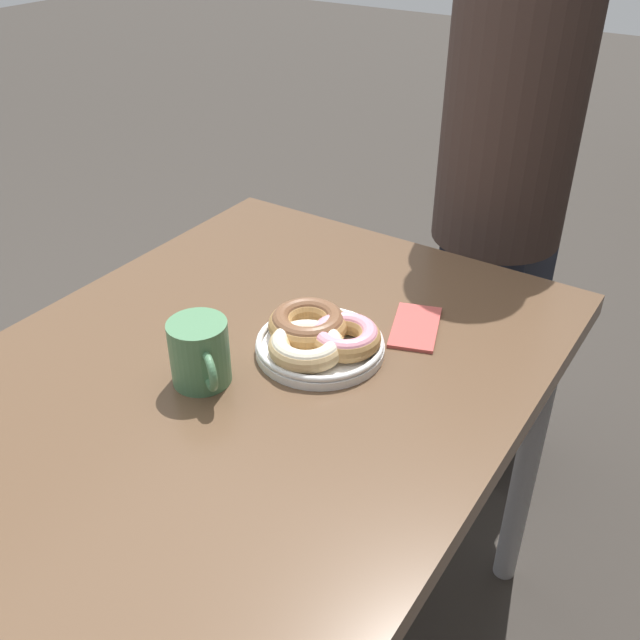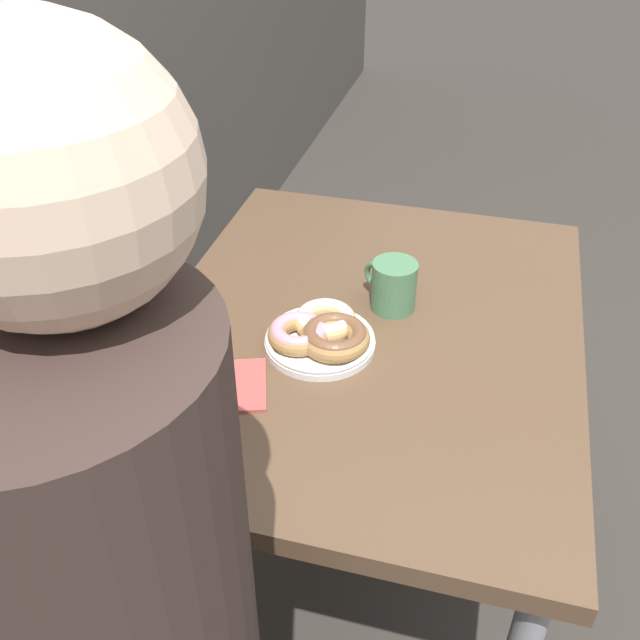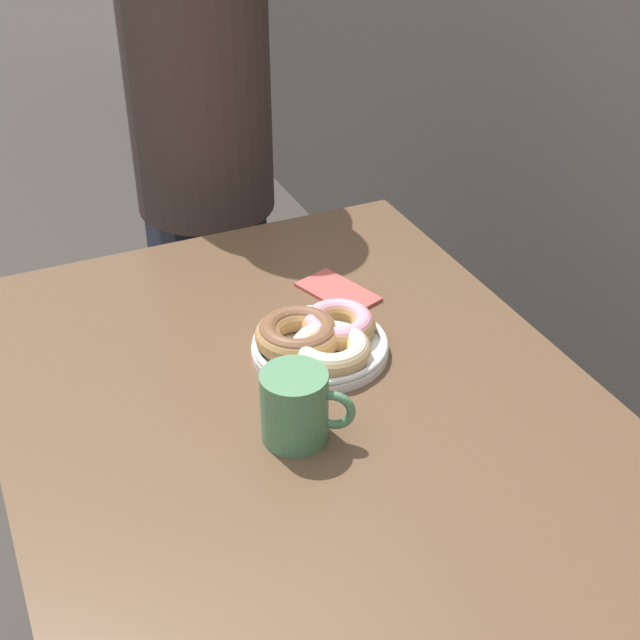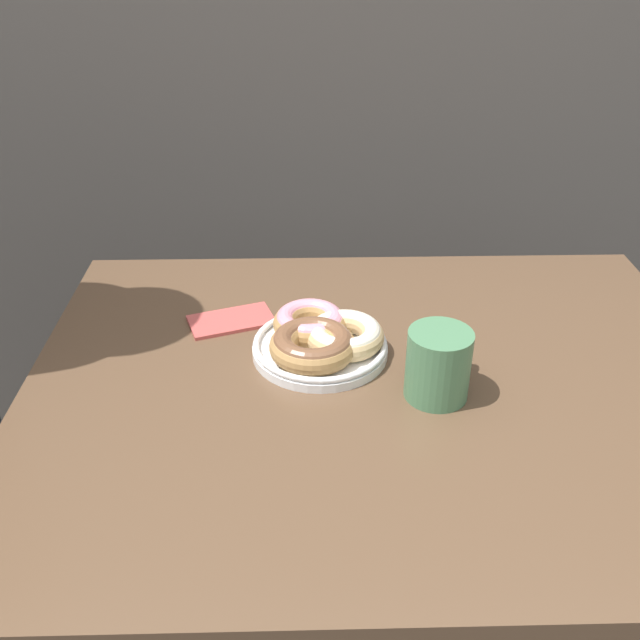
# 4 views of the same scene
# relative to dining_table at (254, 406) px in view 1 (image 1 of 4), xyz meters

# --- Properties ---
(ground_plane) EXTENTS (14.00, 14.00, 0.00)m
(ground_plane) POSITION_rel_dining_table_xyz_m (0.00, -0.26, -0.66)
(ground_plane) COLOR #38332D
(dining_table) EXTENTS (1.03, 0.82, 0.75)m
(dining_table) POSITION_rel_dining_table_xyz_m (0.00, 0.00, 0.00)
(dining_table) COLOR brown
(dining_table) RESTS_ON ground_plane
(donut_plate) EXTENTS (0.22, 0.23, 0.06)m
(donut_plate) POSITION_rel_dining_table_xyz_m (-0.09, 0.07, 0.11)
(donut_plate) COLOR white
(donut_plate) RESTS_ON dining_table
(coffee_mug) EXTENTS (0.09, 0.12, 0.10)m
(coffee_mug) POSITION_rel_dining_table_xyz_m (0.07, -0.04, 0.14)
(coffee_mug) COLOR #4C7F56
(coffee_mug) RESTS_ON dining_table
(person_figure) EXTENTS (0.37, 0.29, 1.48)m
(person_figure) POSITION_rel_dining_table_xyz_m (-0.77, 0.11, 0.11)
(person_figure) COLOR #232838
(person_figure) RESTS_ON ground_plane
(napkin) EXTENTS (0.15, 0.12, 0.01)m
(napkin) POSITION_rel_dining_table_xyz_m (-0.23, 0.17, 0.09)
(napkin) COLOR #BC4C47
(napkin) RESTS_ON dining_table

